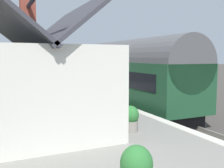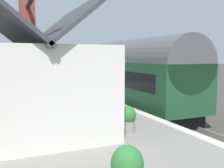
# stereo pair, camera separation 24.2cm
# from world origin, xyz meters

# --- Properties ---
(ground_plane) EXTENTS (160.00, 160.00, 0.00)m
(ground_plane) POSITION_xyz_m (0.00, 0.00, 0.00)
(ground_plane) COLOR #423D38
(platform) EXTENTS (32.00, 6.25, 0.96)m
(platform) POSITION_xyz_m (0.00, 4.13, 0.48)
(platform) COLOR gray
(platform) RESTS_ON ground
(platform_edge_coping) EXTENTS (32.00, 0.36, 0.02)m
(platform_edge_coping) POSITION_xyz_m (0.00, 1.18, 0.97)
(platform_edge_coping) COLOR beige
(platform_edge_coping) RESTS_ON platform
(rail_near) EXTENTS (52.00, 0.08, 0.14)m
(rail_near) POSITION_xyz_m (0.00, -1.62, 0.07)
(rail_near) COLOR gray
(rail_near) RESTS_ON ground
(rail_far) EXTENTS (52.00, 0.08, 0.14)m
(rail_far) POSITION_xyz_m (0.00, -0.18, 0.07)
(rail_far) COLOR gray
(rail_far) RESTS_ON ground
(train) EXTENTS (10.65, 2.73, 4.32)m
(train) POSITION_xyz_m (-0.64, -0.90, 2.22)
(train) COLOR black
(train) RESTS_ON ground
(station_building) EXTENTS (7.11, 4.14, 5.23)m
(station_building) POSITION_xyz_m (-5.04, 5.44, 2.44)
(station_building) COLOR silver
(station_building) RESTS_ON platform
(bench_near_building) EXTENTS (1.40, 0.45, 0.88)m
(bench_near_building) POSITION_xyz_m (7.81, 2.90, 1.44)
(bench_near_building) COLOR teal
(bench_near_building) RESTS_ON platform
(bench_platform_end) EXTENTS (1.40, 0.45, 0.88)m
(bench_platform_end) POSITION_xyz_m (11.15, 3.09, 1.44)
(bench_platform_end) COLOR teal
(bench_platform_end) RESTS_ON platform
(planter_by_door) EXTENTS (0.52, 0.52, 0.82)m
(planter_by_door) POSITION_xyz_m (-7.40, 2.92, 1.38)
(planter_by_door) COLOR gray
(planter_by_door) RESTS_ON platform
(planter_bench_right) EXTENTS (0.83, 0.32, 0.56)m
(planter_bench_right) POSITION_xyz_m (9.54, 2.07, 1.23)
(planter_bench_right) COLOR #9E5138
(planter_bench_right) RESTS_ON platform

